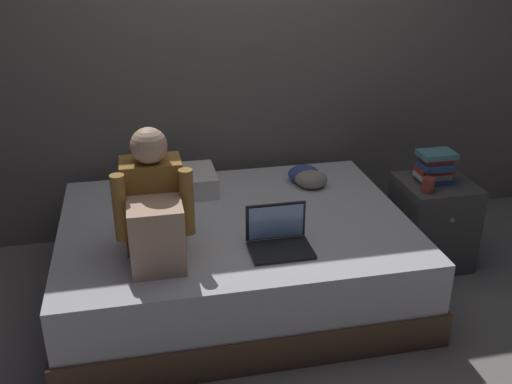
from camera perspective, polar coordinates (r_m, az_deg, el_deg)
The scene contains 10 objects.
ground_plane at distance 3.38m, azimuth 2.33°, elevation -11.93°, with size 8.00×8.00×0.00m, color gray.
wall_back at distance 3.95m, azimuth -1.73°, elevation 14.89°, with size 5.60×0.10×2.70m, color slate.
bed at distance 3.46m, azimuth -2.06°, elevation -6.26°, with size 2.00×1.50×0.48m.
nightstand at distance 3.91m, azimuth 16.84°, elevation -2.85°, with size 0.44×0.46×0.56m.
person_sitting at distance 2.92m, azimuth -9.94°, elevation -1.72°, with size 0.39×0.44×0.66m.
laptop at distance 3.02m, azimuth 2.24°, elevation -4.56°, with size 0.32×0.23×0.22m.
pillow at distance 3.69m, azimuth -8.34°, elevation 0.92°, with size 0.56×0.36×0.13m, color silver.
book_stack at distance 3.75m, azimuth 17.10°, elevation 2.37°, with size 0.22×0.17×0.20m.
mug at distance 3.62m, azimuth 16.51°, elevation 0.67°, with size 0.08×0.08×0.09m, color #933833.
clothes_pile at distance 3.77m, azimuth 5.11°, elevation 1.46°, with size 0.23×0.27×0.11m.
Camera 1 is at (-0.70, -2.63, 2.00)m, focal length 40.87 mm.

